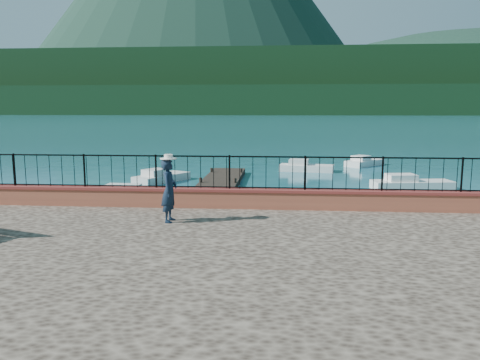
% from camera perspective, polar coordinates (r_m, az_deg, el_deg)
% --- Properties ---
extents(ground, '(2000.00, 2000.00, 0.00)m').
position_cam_1_polar(ground, '(10.71, -1.73, -13.91)').
color(ground, '#19596B').
rests_on(ground, ground).
extents(parapet, '(28.00, 0.46, 0.58)m').
position_cam_1_polar(parapet, '(13.82, -0.04, -2.25)').
color(parapet, '#A6563C').
rests_on(parapet, promenade).
extents(railing, '(27.00, 0.05, 0.95)m').
position_cam_1_polar(railing, '(13.70, -0.04, 0.90)').
color(railing, black).
rests_on(railing, parapet).
extents(dock, '(2.00, 16.00, 0.30)m').
position_cam_1_polar(dock, '(22.40, -3.38, -1.50)').
color(dock, '#2D231C').
rests_on(dock, ground).
extents(far_forest, '(900.00, 60.00, 18.00)m').
position_cam_1_polar(far_forest, '(309.86, 4.56, 9.61)').
color(far_forest, black).
rests_on(far_forest, ground).
extents(foothills, '(900.00, 120.00, 44.00)m').
position_cam_1_polar(foothills, '(370.26, 4.62, 11.47)').
color(foothills, black).
rests_on(foothills, ground).
extents(companion_hill, '(448.00, 384.00, 180.00)m').
position_cam_1_polar(companion_hill, '(610.43, 25.95, 7.48)').
color(companion_hill, '#142D23').
rests_on(companion_hill, ground).
extents(person, '(0.40, 0.61, 1.64)m').
position_cam_1_polar(person, '(12.20, -8.62, -1.28)').
color(person, '#101F32').
rests_on(person, promenade).
extents(hat, '(0.44, 0.44, 0.12)m').
position_cam_1_polar(hat, '(12.08, -8.72, 2.84)').
color(hat, white).
rests_on(hat, person).
extents(boat_0, '(4.38, 1.45, 0.80)m').
position_cam_1_polar(boat_0, '(21.15, -12.52, -1.61)').
color(boat_0, silver).
rests_on(boat_0, ground).
extents(boat_1, '(3.46, 3.26, 0.80)m').
position_cam_1_polar(boat_1, '(19.43, 17.65, -2.73)').
color(boat_1, silver).
rests_on(boat_1, ground).
extents(boat_2, '(4.22, 1.88, 0.80)m').
position_cam_1_polar(boat_2, '(25.68, 20.28, -0.15)').
color(boat_2, silver).
rests_on(boat_2, ground).
extents(boat_3, '(2.86, 3.63, 0.80)m').
position_cam_1_polar(boat_3, '(26.83, -9.51, 0.64)').
color(boat_3, silver).
rests_on(boat_3, ground).
extents(boat_4, '(3.67, 1.84, 0.80)m').
position_cam_1_polar(boat_4, '(31.25, 8.13, 1.81)').
color(boat_4, silver).
rests_on(boat_4, ground).
extents(boat_5, '(3.17, 3.27, 0.80)m').
position_cam_1_polar(boat_5, '(35.04, 14.95, 2.34)').
color(boat_5, silver).
rests_on(boat_5, ground).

